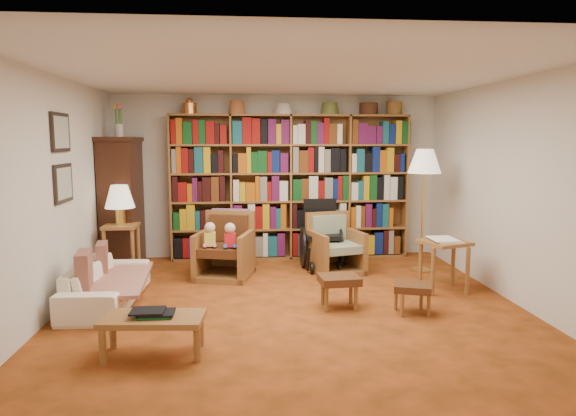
{
  "coord_description": "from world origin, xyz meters",
  "views": [
    {
      "loc": [
        -0.52,
        -5.47,
        1.82
      ],
      "look_at": [
        0.01,
        0.6,
        1.01
      ],
      "focal_mm": 32.0,
      "sensor_mm": 36.0,
      "label": 1
    }
  ],
  "objects": [
    {
      "name": "ceiling",
      "position": [
        0.0,
        0.0,
        2.5
      ],
      "size": [
        5.0,
        5.0,
        0.0
      ],
      "primitive_type": "plane",
      "rotation": [
        3.14,
        0.0,
        0.0
      ],
      "color": "silver",
      "rests_on": "wall_back"
    },
    {
      "name": "floor_lamp",
      "position": [
        1.94,
        1.32,
        1.46
      ],
      "size": [
        0.45,
        0.45,
        1.7
      ],
      "color": "gold",
      "rests_on": "floor"
    },
    {
      "name": "wall_left",
      "position": [
        -2.5,
        0.0,
        1.25
      ],
      "size": [
        0.0,
        5.0,
        5.0
      ],
      "primitive_type": "plane",
      "rotation": [
        1.57,
        0.0,
        1.57
      ],
      "color": "silver",
      "rests_on": "floor"
    },
    {
      "name": "cushion_left",
      "position": [
        -2.18,
        0.58,
        0.45
      ],
      "size": [
        0.19,
        0.38,
        0.37
      ],
      "primitive_type": "cube",
      "rotation": [
        0.0,
        0.0,
        0.19
      ],
      "color": "maroon",
      "rests_on": "sofa"
    },
    {
      "name": "footstool_a",
      "position": [
        0.5,
        -0.14,
        0.29
      ],
      "size": [
        0.45,
        0.39,
        0.36
      ],
      "color": "#4F2E15",
      "rests_on": "floor"
    },
    {
      "name": "sofa",
      "position": [
        -2.05,
        0.23,
        0.23
      ],
      "size": [
        1.6,
        0.68,
        0.46
      ],
      "primitive_type": "imported",
      "rotation": [
        0.0,
        0.0,
        1.54
      ],
      "color": "white",
      "rests_on": "floor"
    },
    {
      "name": "coffee_table",
      "position": [
        -1.29,
        -1.23,
        0.3
      ],
      "size": [
        0.88,
        0.5,
        0.4
      ],
      "color": "brown",
      "rests_on": "floor"
    },
    {
      "name": "footstool_b",
      "position": [
        1.24,
        -0.38,
        0.26
      ],
      "size": [
        0.45,
        0.42,
        0.32
      ],
      "color": "#4F2E15",
      "rests_on": "floor"
    },
    {
      "name": "side_table_lamp",
      "position": [
        -2.15,
        1.42,
        0.52
      ],
      "size": [
        0.44,
        0.44,
        0.7
      ],
      "color": "brown",
      "rests_on": "floor"
    },
    {
      "name": "sofa_throw",
      "position": [
        -2.0,
        0.23,
        0.3
      ],
      "size": [
        0.87,
        1.49,
        0.04
      ],
      "primitive_type": "cube",
      "rotation": [
        0.0,
        0.0,
        0.07
      ],
      "color": "#C4AC8F",
      "rests_on": "sofa"
    },
    {
      "name": "cushion_right",
      "position": [
        -2.18,
        -0.12,
        0.45
      ],
      "size": [
        0.2,
        0.43,
        0.42
      ],
      "primitive_type": "cube",
      "rotation": [
        0.0,
        0.0,
        0.17
      ],
      "color": "maroon",
      "rests_on": "sofa"
    },
    {
      "name": "framed_pictures",
      "position": [
        -2.48,
        0.3,
        1.62
      ],
      "size": [
        0.03,
        0.52,
        0.97
      ],
      "color": "black",
      "rests_on": "wall_left"
    },
    {
      "name": "wall_front",
      "position": [
        0.0,
        -2.5,
        1.25
      ],
      "size": [
        5.0,
        0.0,
        5.0
      ],
      "primitive_type": "plane",
      "rotation": [
        -1.57,
        0.0,
        0.0
      ],
      "color": "silver",
      "rests_on": "floor"
    },
    {
      "name": "bookshelf",
      "position": [
        0.2,
        2.33,
        1.17
      ],
      "size": [
        3.6,
        0.3,
        2.42
      ],
      "color": "brown",
      "rests_on": "floor"
    },
    {
      "name": "wall_back",
      "position": [
        0.0,
        2.5,
        1.25
      ],
      "size": [
        5.0,
        0.0,
        5.0
      ],
      "primitive_type": "plane",
      "rotation": [
        1.57,
        0.0,
        0.0
      ],
      "color": "silver",
      "rests_on": "floor"
    },
    {
      "name": "armchair_leather",
      "position": [
        -0.78,
        1.32,
        0.36
      ],
      "size": [
        0.86,
        0.88,
        0.88
      ],
      "color": "brown",
      "rests_on": "floor"
    },
    {
      "name": "floor",
      "position": [
        0.0,
        0.0,
        0.0
      ],
      "size": [
        5.0,
        5.0,
        0.0
      ],
      "primitive_type": "plane",
      "color": "#AA471A",
      "rests_on": "ground"
    },
    {
      "name": "wheelchair",
      "position": [
        0.58,
        1.68,
        0.44
      ],
      "size": [
        0.56,
        0.78,
        0.97
      ],
      "color": "black",
      "rests_on": "floor"
    },
    {
      "name": "wall_right",
      "position": [
        2.5,
        0.0,
        1.25
      ],
      "size": [
        0.0,
        5.0,
        5.0
      ],
      "primitive_type": "plane",
      "rotation": [
        1.57,
        0.0,
        -1.57
      ],
      "color": "silver",
      "rests_on": "floor"
    },
    {
      "name": "side_table_papers",
      "position": [
        1.89,
        0.41,
        0.51
      ],
      "size": [
        0.63,
        0.63,
        0.64
      ],
      "color": "brown",
      "rests_on": "floor"
    },
    {
      "name": "table_lamp",
      "position": [
        -2.15,
        1.42,
        1.06
      ],
      "size": [
        0.39,
        0.39,
        0.53
      ],
      "color": "gold",
      "rests_on": "side_table_lamp"
    },
    {
      "name": "armchair_sage",
      "position": [
        0.74,
        1.44,
        0.31
      ],
      "size": [
        0.82,
        0.83,
        0.81
      ],
      "color": "brown",
      "rests_on": "floor"
    },
    {
      "name": "curio_cabinet",
      "position": [
        -2.25,
        2.0,
        0.95
      ],
      "size": [
        0.5,
        0.95,
        2.4
      ],
      "color": "#32190D",
      "rests_on": "floor"
    }
  ]
}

